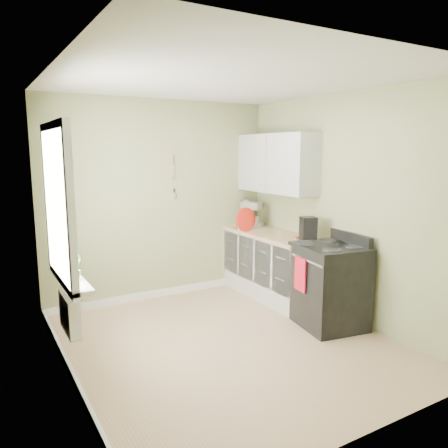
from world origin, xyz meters
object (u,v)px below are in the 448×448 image
kettle (240,224)px  stove (329,285)px  stand_mixer (251,215)px  coffee_maker (308,230)px

kettle → stove: bearing=-81.8°
stove → stand_mixer: stand_mixer is taller
kettle → coffee_maker: coffee_maker is taller
stand_mixer → kettle: stand_mixer is taller
stove → kettle: bearing=98.2°
stand_mixer → coffee_maker: size_ratio=1.30×
stove → stand_mixer: bearing=88.6°
kettle → stand_mixer: bearing=22.8°
stand_mixer → kettle: 0.30m
stove → coffee_maker: bearing=83.8°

